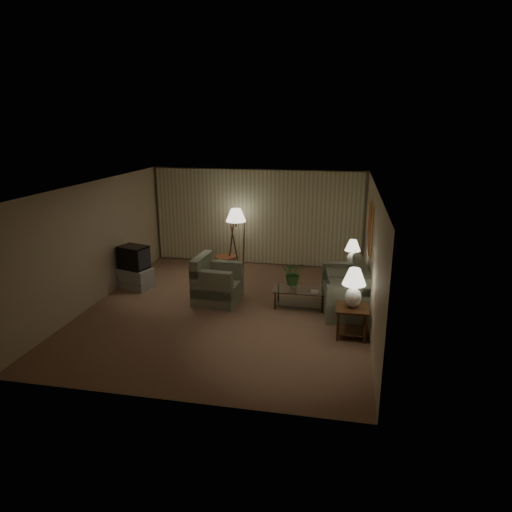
{
  "coord_description": "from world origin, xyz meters",
  "views": [
    {
      "loc": [
        2.39,
        -8.98,
        3.94
      ],
      "look_at": [
        0.52,
        0.6,
        1.06
      ],
      "focal_mm": 32.0,
      "sensor_mm": 36.0,
      "label": 1
    }
  ],
  "objects_px": {
    "side_table_near": "(352,316)",
    "crt_tv": "(134,257)",
    "armchair": "(218,284)",
    "tv_cabinet": "(135,278)",
    "vase": "(293,286)",
    "table_lamp_near": "(354,284)",
    "sofa": "(344,291)",
    "side_table_far": "(351,274)",
    "coffee_table": "(300,295)",
    "ottoman": "(225,263)",
    "table_lamp_far": "(353,251)",
    "floor_lamp": "(236,238)"
  },
  "relations": [
    {
      "from": "armchair",
      "to": "tv_cabinet",
      "type": "distance_m",
      "value": 2.29
    },
    {
      "from": "coffee_table",
      "to": "table_lamp_far",
      "type": "bearing_deg",
      "value": 50.61
    },
    {
      "from": "crt_tv",
      "to": "armchair",
      "type": "bearing_deg",
      "value": 4.93
    },
    {
      "from": "vase",
      "to": "table_lamp_far",
      "type": "bearing_deg",
      "value": 47.01
    },
    {
      "from": "table_lamp_far",
      "to": "tv_cabinet",
      "type": "xyz_separation_m",
      "value": [
        -5.2,
        -0.91,
        -0.73
      ]
    },
    {
      "from": "table_lamp_near",
      "to": "tv_cabinet",
      "type": "xyz_separation_m",
      "value": [
        -5.2,
        1.69,
        -0.8
      ]
    },
    {
      "from": "ottoman",
      "to": "floor_lamp",
      "type": "bearing_deg",
      "value": 35.63
    },
    {
      "from": "side_table_near",
      "to": "table_lamp_far",
      "type": "xyz_separation_m",
      "value": [
        0.0,
        2.6,
        0.56
      ]
    },
    {
      "from": "side_table_near",
      "to": "crt_tv",
      "type": "bearing_deg",
      "value": 161.97
    },
    {
      "from": "armchair",
      "to": "tv_cabinet",
      "type": "xyz_separation_m",
      "value": [
        -2.23,
        0.48,
        -0.17
      ]
    },
    {
      "from": "ottoman",
      "to": "table_lamp_near",
      "type": "bearing_deg",
      "value": -45.95
    },
    {
      "from": "floor_lamp",
      "to": "side_table_far",
      "type": "bearing_deg",
      "value": -19.36
    },
    {
      "from": "ottoman",
      "to": "vase",
      "type": "relative_size",
      "value": 4.31
    },
    {
      "from": "armchair",
      "to": "side_table_near",
      "type": "relative_size",
      "value": 1.86
    },
    {
      "from": "table_lamp_near",
      "to": "coffee_table",
      "type": "distance_m",
      "value": 1.84
    },
    {
      "from": "sofa",
      "to": "armchair",
      "type": "distance_m",
      "value": 2.82
    },
    {
      "from": "side_table_far",
      "to": "crt_tv",
      "type": "relative_size",
      "value": 0.79
    },
    {
      "from": "table_lamp_near",
      "to": "sofa",
      "type": "bearing_deg",
      "value": 96.34
    },
    {
      "from": "sofa",
      "to": "side_table_far",
      "type": "relative_size",
      "value": 3.28
    },
    {
      "from": "sofa",
      "to": "vase",
      "type": "xyz_separation_m",
      "value": [
        -1.11,
        -0.1,
        0.09
      ]
    },
    {
      "from": "tv_cabinet",
      "to": "crt_tv",
      "type": "bearing_deg",
      "value": 0.0
    },
    {
      "from": "table_lamp_far",
      "to": "floor_lamp",
      "type": "bearing_deg",
      "value": 160.64
    },
    {
      "from": "table_lamp_far",
      "to": "armchair",
      "type": "bearing_deg",
      "value": -155.01
    },
    {
      "from": "table_lamp_near",
      "to": "crt_tv",
      "type": "distance_m",
      "value": 5.48
    },
    {
      "from": "sofa",
      "to": "table_lamp_far",
      "type": "relative_size",
      "value": 3.06
    },
    {
      "from": "armchair",
      "to": "table_lamp_near",
      "type": "relative_size",
      "value": 1.47
    },
    {
      "from": "armchair",
      "to": "table_lamp_far",
      "type": "distance_m",
      "value": 3.32
    },
    {
      "from": "armchair",
      "to": "floor_lamp",
      "type": "height_order",
      "value": "floor_lamp"
    },
    {
      "from": "table_lamp_near",
      "to": "coffee_table",
      "type": "relative_size",
      "value": 0.66
    },
    {
      "from": "tv_cabinet",
      "to": "vase",
      "type": "relative_size",
      "value": 6.79
    },
    {
      "from": "side_table_near",
      "to": "tv_cabinet",
      "type": "distance_m",
      "value": 5.47
    },
    {
      "from": "armchair",
      "to": "table_lamp_near",
      "type": "height_order",
      "value": "table_lamp_near"
    },
    {
      "from": "side_table_near",
      "to": "tv_cabinet",
      "type": "xyz_separation_m",
      "value": [
        -5.2,
        1.69,
        -0.17
      ]
    },
    {
      "from": "crt_tv",
      "to": "ottoman",
      "type": "height_order",
      "value": "crt_tv"
    },
    {
      "from": "side_table_near",
      "to": "crt_tv",
      "type": "relative_size",
      "value": 0.79
    },
    {
      "from": "side_table_near",
      "to": "vase",
      "type": "distance_m",
      "value": 1.77
    },
    {
      "from": "table_lamp_near",
      "to": "ottoman",
      "type": "xyz_separation_m",
      "value": [
        -3.39,
        3.5,
        -0.85
      ]
    },
    {
      "from": "side_table_near",
      "to": "ottoman",
      "type": "distance_m",
      "value": 4.88
    },
    {
      "from": "side_table_near",
      "to": "ottoman",
      "type": "height_order",
      "value": "side_table_near"
    },
    {
      "from": "table_lamp_near",
      "to": "vase",
      "type": "relative_size",
      "value": 5.6
    },
    {
      "from": "armchair",
      "to": "table_lamp_near",
      "type": "bearing_deg",
      "value": -108.58
    },
    {
      "from": "sofa",
      "to": "side_table_near",
      "type": "distance_m",
      "value": 1.36
    },
    {
      "from": "table_lamp_far",
      "to": "vase",
      "type": "relative_size",
      "value": 4.74
    },
    {
      "from": "crt_tv",
      "to": "floor_lamp",
      "type": "height_order",
      "value": "floor_lamp"
    },
    {
      "from": "table_lamp_far",
      "to": "vase",
      "type": "distance_m",
      "value": 1.91
    },
    {
      "from": "table_lamp_far",
      "to": "side_table_far",
      "type": "bearing_deg",
      "value": 90.0
    },
    {
      "from": "coffee_table",
      "to": "tv_cabinet",
      "type": "height_order",
      "value": "tv_cabinet"
    },
    {
      "from": "vase",
      "to": "floor_lamp",
      "type": "bearing_deg",
      "value": 127.28
    },
    {
      "from": "sofa",
      "to": "coffee_table",
      "type": "relative_size",
      "value": 1.7
    },
    {
      "from": "coffee_table",
      "to": "ottoman",
      "type": "xyz_separation_m",
      "value": [
        -2.28,
        2.25,
        -0.08
      ]
    }
  ]
}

